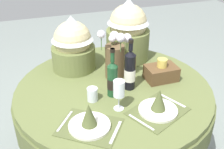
{
  "coord_description": "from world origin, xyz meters",
  "views": [
    {
      "loc": [
        -0.53,
        -1.55,
        1.78
      ],
      "look_at": [
        0.0,
        0.03,
        0.82
      ],
      "focal_mm": 44.26,
      "sensor_mm": 36.0,
      "label": 1
    }
  ],
  "objects_px": {
    "wine_glass_left": "(119,89)",
    "gift_tub_back_left": "(73,42)",
    "wine_bottle_centre": "(112,79)",
    "woven_basket_side_right": "(161,72)",
    "wine_bottle_left": "(130,70)",
    "gift_tub_back_right": "(128,28)",
    "place_setting_right": "(158,105)",
    "flower_vase": "(115,57)",
    "place_setting_left": "(89,121)",
    "dining_table": "(113,103)",
    "tumbler_near_left": "(92,94)"
  },
  "relations": [
    {
      "from": "wine_glass_left",
      "to": "gift_tub_back_left",
      "type": "xyz_separation_m",
      "value": [
        -0.15,
        0.61,
        0.07
      ]
    },
    {
      "from": "wine_bottle_centre",
      "to": "woven_basket_side_right",
      "type": "height_order",
      "value": "wine_bottle_centre"
    },
    {
      "from": "wine_bottle_centre",
      "to": "gift_tub_back_left",
      "type": "relative_size",
      "value": 0.81
    },
    {
      "from": "wine_bottle_left",
      "to": "woven_basket_side_right",
      "type": "xyz_separation_m",
      "value": [
        0.26,
        0.04,
        -0.08
      ]
    },
    {
      "from": "wine_glass_left",
      "to": "woven_basket_side_right",
      "type": "relative_size",
      "value": 0.9
    },
    {
      "from": "wine_bottle_left",
      "to": "gift_tub_back_right",
      "type": "height_order",
      "value": "gift_tub_back_right"
    },
    {
      "from": "place_setting_right",
      "to": "flower_vase",
      "type": "xyz_separation_m",
      "value": [
        -0.11,
        0.48,
        0.12
      ]
    },
    {
      "from": "gift_tub_back_left",
      "to": "wine_bottle_left",
      "type": "bearing_deg",
      "value": -53.93
    },
    {
      "from": "place_setting_right",
      "to": "wine_bottle_centre",
      "type": "relative_size",
      "value": 1.23
    },
    {
      "from": "place_setting_right",
      "to": "gift_tub_back_right",
      "type": "bearing_deg",
      "value": 83.22
    },
    {
      "from": "wine_bottle_centre",
      "to": "place_setting_left",
      "type": "bearing_deg",
      "value": -130.33
    },
    {
      "from": "wine_bottle_centre",
      "to": "gift_tub_back_right",
      "type": "relative_size",
      "value": 0.68
    },
    {
      "from": "place_setting_right",
      "to": "place_setting_left",
      "type": "bearing_deg",
      "value": -179.11
    },
    {
      "from": "woven_basket_side_right",
      "to": "place_setting_right",
      "type": "bearing_deg",
      "value": -119.62
    },
    {
      "from": "wine_glass_left",
      "to": "woven_basket_side_right",
      "type": "distance_m",
      "value": 0.48
    },
    {
      "from": "gift_tub_back_right",
      "to": "woven_basket_side_right",
      "type": "distance_m",
      "value": 0.47
    },
    {
      "from": "flower_vase",
      "to": "place_setting_right",
      "type": "bearing_deg",
      "value": -76.93
    },
    {
      "from": "wine_glass_left",
      "to": "gift_tub_back_right",
      "type": "height_order",
      "value": "gift_tub_back_right"
    },
    {
      "from": "wine_bottle_centre",
      "to": "woven_basket_side_right",
      "type": "bearing_deg",
      "value": 11.34
    },
    {
      "from": "wine_bottle_centre",
      "to": "wine_glass_left",
      "type": "bearing_deg",
      "value": -94.25
    },
    {
      "from": "dining_table",
      "to": "gift_tub_back_left",
      "type": "xyz_separation_m",
      "value": [
        -0.2,
        0.36,
        0.36
      ]
    },
    {
      "from": "wine_bottle_centre",
      "to": "tumbler_near_left",
      "type": "bearing_deg",
      "value": -173.61
    },
    {
      "from": "gift_tub_back_left",
      "to": "wine_bottle_centre",
      "type": "bearing_deg",
      "value": -70.57
    },
    {
      "from": "flower_vase",
      "to": "gift_tub_back_right",
      "type": "height_order",
      "value": "gift_tub_back_right"
    },
    {
      "from": "place_setting_left",
      "to": "gift_tub_back_right",
      "type": "distance_m",
      "value": 0.94
    },
    {
      "from": "wine_bottle_centre",
      "to": "gift_tub_back_left",
      "type": "height_order",
      "value": "gift_tub_back_left"
    },
    {
      "from": "dining_table",
      "to": "woven_basket_side_right",
      "type": "distance_m",
      "value": 0.41
    },
    {
      "from": "dining_table",
      "to": "wine_bottle_left",
      "type": "distance_m",
      "value": 0.3
    },
    {
      "from": "wine_bottle_left",
      "to": "tumbler_near_left",
      "type": "xyz_separation_m",
      "value": [
        -0.28,
        -0.06,
        -0.1
      ]
    },
    {
      "from": "wine_bottle_left",
      "to": "wine_bottle_centre",
      "type": "relative_size",
      "value": 1.07
    },
    {
      "from": "gift_tub_back_left",
      "to": "woven_basket_side_right",
      "type": "height_order",
      "value": "gift_tub_back_left"
    },
    {
      "from": "gift_tub_back_left",
      "to": "dining_table",
      "type": "bearing_deg",
      "value": -60.99
    },
    {
      "from": "place_setting_left",
      "to": "dining_table",
      "type": "bearing_deg",
      "value": 53.56
    },
    {
      "from": "wine_bottle_left",
      "to": "tumbler_near_left",
      "type": "height_order",
      "value": "wine_bottle_left"
    },
    {
      "from": "place_setting_left",
      "to": "gift_tub_back_right",
      "type": "relative_size",
      "value": 0.85
    },
    {
      "from": "gift_tub_back_right",
      "to": "place_setting_right",
      "type": "bearing_deg",
      "value": -96.78
    },
    {
      "from": "place_setting_right",
      "to": "flower_vase",
      "type": "height_order",
      "value": "flower_vase"
    },
    {
      "from": "flower_vase",
      "to": "gift_tub_back_left",
      "type": "height_order",
      "value": "gift_tub_back_left"
    },
    {
      "from": "place_setting_left",
      "to": "gift_tub_back_right",
      "type": "xyz_separation_m",
      "value": [
        0.52,
        0.76,
        0.22
      ]
    },
    {
      "from": "tumbler_near_left",
      "to": "place_setting_left",
      "type": "bearing_deg",
      "value": -108.77
    },
    {
      "from": "dining_table",
      "to": "place_setting_right",
      "type": "bearing_deg",
      "value": -64.89
    },
    {
      "from": "place_setting_left",
      "to": "wine_bottle_left",
      "type": "distance_m",
      "value": 0.49
    },
    {
      "from": "wine_bottle_centre",
      "to": "dining_table",
      "type": "bearing_deg",
      "value": 66.98
    },
    {
      "from": "place_setting_left",
      "to": "tumbler_near_left",
      "type": "xyz_separation_m",
      "value": [
        0.09,
        0.25,
        -0.0
      ]
    },
    {
      "from": "place_setting_left",
      "to": "wine_bottle_centre",
      "type": "bearing_deg",
      "value": 49.67
    },
    {
      "from": "place_setting_left",
      "to": "tumbler_near_left",
      "type": "height_order",
      "value": "place_setting_left"
    },
    {
      "from": "dining_table",
      "to": "wine_bottle_centre",
      "type": "distance_m",
      "value": 0.28
    },
    {
      "from": "gift_tub_back_right",
      "to": "woven_basket_side_right",
      "type": "relative_size",
      "value": 2.25
    },
    {
      "from": "gift_tub_back_left",
      "to": "place_setting_left",
      "type": "bearing_deg",
      "value": -95.15
    },
    {
      "from": "place_setting_left",
      "to": "flower_vase",
      "type": "xyz_separation_m",
      "value": [
        0.32,
        0.49,
        0.12
      ]
    }
  ]
}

